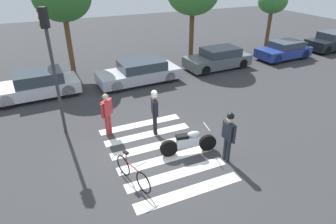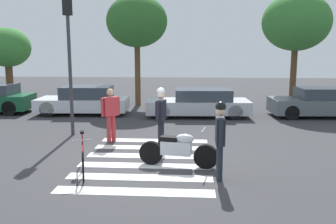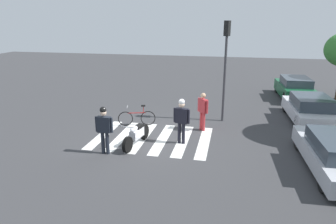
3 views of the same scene
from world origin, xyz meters
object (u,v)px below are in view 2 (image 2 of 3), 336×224
at_px(pedestrian_bystander, 111,111).
at_px(car_silver_sedan, 199,103).
at_px(officer_by_motorcycle, 161,113).
at_px(car_white_van, 84,101).
at_px(police_motorcycle, 178,150).
at_px(car_grey_coupe, 320,103).
at_px(traffic_light_pole, 69,44).
at_px(leaning_bicycle, 83,158).
at_px(officer_on_foot, 220,134).

height_order(pedestrian_bystander, car_silver_sedan, pedestrian_bystander).
relative_size(officer_by_motorcycle, car_white_van, 0.44).
xyz_separation_m(police_motorcycle, car_grey_coupe, (6.17, 7.61, 0.19)).
bearing_deg(traffic_light_pole, officer_by_motorcycle, -25.11).
bearing_deg(traffic_light_pole, leaning_bicycle, -68.32).
height_order(leaning_bicycle, officer_on_foot, officer_on_foot).
height_order(officer_by_motorcycle, car_silver_sedan, officer_by_motorcycle).
distance_m(pedestrian_bystander, car_white_van, 5.69).
xyz_separation_m(officer_by_motorcycle, pedestrian_bystander, (-1.73, 0.70, -0.09)).
relative_size(leaning_bicycle, pedestrian_bystander, 0.98).
distance_m(pedestrian_bystander, traffic_light_pole, 2.87).
distance_m(leaning_bicycle, traffic_light_pole, 5.19).
distance_m(leaning_bicycle, officer_by_motorcycle, 3.10).
xyz_separation_m(officer_by_motorcycle, traffic_light_pole, (-3.34, 1.56, 2.11)).
height_order(police_motorcycle, pedestrian_bystander, pedestrian_bystander).
distance_m(police_motorcycle, leaning_bicycle, 2.43).
bearing_deg(officer_on_foot, traffic_light_pole, 139.38).
distance_m(officer_on_foot, pedestrian_bystander, 4.75).
xyz_separation_m(police_motorcycle, pedestrian_bystander, (-2.32, 2.45, 0.57)).
bearing_deg(officer_by_motorcycle, traffic_light_pole, 154.89).
height_order(leaning_bicycle, pedestrian_bystander, pedestrian_bystander).
height_order(officer_on_foot, traffic_light_pole, traffic_light_pole).
bearing_deg(traffic_light_pole, car_grey_coupe, 23.03).
bearing_deg(car_white_van, leaning_bicycle, -73.74).
bearing_deg(traffic_light_pole, police_motorcycle, -40.20).
bearing_deg(pedestrian_bystander, officer_on_foot, -45.33).
xyz_separation_m(leaning_bicycle, officer_by_motorcycle, (1.73, 2.47, 0.73)).
bearing_deg(pedestrian_bystander, police_motorcycle, -46.62).
bearing_deg(officer_on_foot, pedestrian_bystander, 134.67).
height_order(officer_by_motorcycle, traffic_light_pole, traffic_light_pole).
height_order(officer_on_foot, officer_by_motorcycle, officer_by_motorcycle).
relative_size(leaning_bicycle, car_white_van, 0.40).
bearing_deg(car_grey_coupe, police_motorcycle, -129.02).
height_order(car_silver_sedan, traffic_light_pole, traffic_light_pole).
height_order(pedestrian_bystander, traffic_light_pole, traffic_light_pole).
bearing_deg(officer_by_motorcycle, officer_on_foot, -58.97).
relative_size(leaning_bicycle, car_grey_coupe, 0.40).
relative_size(leaning_bicycle, car_silver_sedan, 0.37).
distance_m(officer_on_foot, car_grey_coupe, 9.98).
bearing_deg(leaning_bicycle, officer_on_foot, -3.67).
bearing_deg(leaning_bicycle, car_silver_sedan, 69.39).
xyz_separation_m(car_silver_sedan, car_grey_coupe, (5.48, 0.30, 0.03)).
distance_m(police_motorcycle, car_white_van, 8.95).
height_order(officer_by_motorcycle, car_grey_coupe, officer_by_motorcycle).
bearing_deg(officer_on_foot, officer_by_motorcycle, 121.03).
relative_size(officer_on_foot, car_silver_sedan, 0.40).
bearing_deg(traffic_light_pole, car_white_van, 100.85).
bearing_deg(officer_by_motorcycle, car_silver_sedan, 77.00).
bearing_deg(car_silver_sedan, officer_by_motorcycle, -103.00).
xyz_separation_m(police_motorcycle, car_white_van, (-4.75, 7.59, 0.18)).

